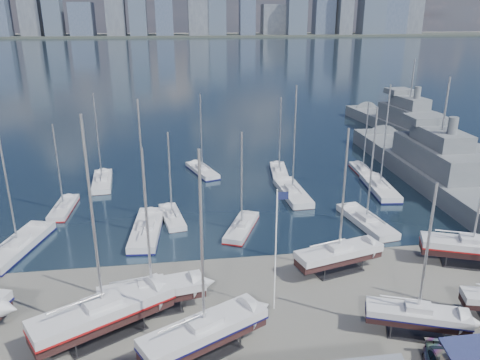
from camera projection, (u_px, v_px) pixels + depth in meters
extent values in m
plane|color=#605E59|center=(271.00, 309.00, 42.94)|extent=(1400.00, 1400.00, 0.00)
cube|color=#19283A|center=(183.00, 53.00, 332.36)|extent=(1400.00, 600.00, 0.40)
cube|color=#2D332D|center=(178.00, 36.00, 574.63)|extent=(1400.00, 80.00, 2.20)
cube|color=#3D4756|center=(53.00, 11.00, 539.04)|extent=(19.55, 21.83, 55.97)
cube|color=#475166|center=(82.00, 19.00, 552.09)|extent=(26.03, 30.49, 37.14)
cube|color=#3D4756|center=(137.00, 5.00, 546.15)|extent=(19.42, 28.42, 67.60)
cube|color=#475166|center=(164.00, 11.00, 555.41)|extent=(20.24, 23.80, 54.09)
cube|color=#595E66|center=(198.00, 12.00, 557.76)|extent=(24.62, 19.72, 54.00)
cube|color=#3D4756|center=(217.00, 11.00, 558.65)|extent=(20.75, 17.93, 55.97)
cube|color=#475166|center=(247.00, 16.00, 564.04)|extent=(18.36, 16.25, 43.03)
cube|color=#595E66|center=(273.00, 19.00, 587.68)|extent=(28.49, 22.03, 35.69)
cube|color=#3D4756|center=(297.00, 14.00, 572.20)|extent=(23.34, 17.87, 49.11)
cube|color=#475166|center=(325.00, 2.00, 586.75)|extent=(25.35, 19.79, 75.95)
cube|color=#595E66|center=(344.00, 10.00, 586.81)|extent=(17.00, 27.45, 57.67)
cube|color=#475166|center=(393.00, 3.00, 601.88)|extent=(30.82, 28.37, 74.41)
cube|color=#595E66|center=(414.00, 2.00, 607.01)|extent=(21.74, 17.03, 77.48)
cube|color=#2D2D33|center=(106.00, 334.00, 39.45)|extent=(7.06, 5.77, 0.16)
cube|color=black|center=(104.00, 318.00, 38.92)|extent=(11.54, 8.26, 0.94)
cube|color=#B1B1B6|center=(103.00, 309.00, 38.61)|extent=(11.79, 8.68, 0.94)
cube|color=maroon|center=(104.00, 313.00, 38.75)|extent=(11.90, 8.77, 0.19)
cube|color=#B1B1B6|center=(102.00, 301.00, 38.37)|extent=(3.52, 3.17, 0.50)
cylinder|color=#B2B2B7|center=(92.00, 216.00, 35.81)|extent=(0.22, 0.22, 15.81)
cube|color=#2D2D33|center=(153.00, 310.00, 42.65)|extent=(5.55, 3.32, 0.16)
cube|color=black|center=(152.00, 296.00, 42.15)|extent=(9.70, 3.99, 0.76)
cube|color=#B1B1B6|center=(152.00, 289.00, 41.90)|extent=(9.77, 4.38, 0.76)
cube|color=#B1B1B6|center=(151.00, 283.00, 41.69)|extent=(2.62, 2.00, 0.50)
cylinder|color=#B2B2B7|center=(147.00, 220.00, 39.65)|extent=(0.22, 0.22, 12.75)
cube|color=#2D2D33|center=(205.00, 353.00, 37.26)|extent=(6.31, 5.02, 0.16)
cube|color=black|center=(205.00, 337.00, 36.74)|extent=(10.39, 7.09, 0.84)
cube|color=#B1B1B6|center=(204.00, 328.00, 36.46)|extent=(10.60, 7.48, 0.84)
cube|color=#0D0D42|center=(204.00, 332.00, 36.59)|extent=(10.70, 7.55, 0.17)
cube|color=#B1B1B6|center=(204.00, 321.00, 36.24)|extent=(3.13, 2.77, 0.50)
cylinder|color=#B2B2B7|center=(202.00, 242.00, 33.97)|extent=(0.22, 0.22, 14.10)
cube|color=#2D2D33|center=(338.00, 270.00, 49.32)|extent=(5.63, 3.67, 0.16)
cube|color=black|center=(339.00, 258.00, 48.82)|extent=(9.68, 4.67, 0.75)
cube|color=#B1B1B6|center=(339.00, 251.00, 48.57)|extent=(9.78, 5.05, 0.75)
cube|color=#B1B1B6|center=(339.00, 246.00, 48.36)|extent=(2.69, 2.15, 0.50)
cylinder|color=#B2B2B7|center=(344.00, 191.00, 46.32)|extent=(0.22, 0.22, 12.72)
cube|color=#2D2D33|center=(414.00, 334.00, 39.45)|extent=(4.99, 3.56, 0.16)
cube|color=black|center=(417.00, 320.00, 38.96)|extent=(8.43, 4.77, 0.66)
cube|color=#B1B1B6|center=(418.00, 313.00, 38.74)|extent=(8.55, 5.09, 0.66)
cube|color=#0D0D42|center=(417.00, 316.00, 38.84)|extent=(8.63, 5.15, 0.13)
cube|color=#B1B1B6|center=(419.00, 307.00, 38.55)|extent=(2.42, 2.03, 0.50)
cylinder|color=#B2B2B7|center=(427.00, 249.00, 36.77)|extent=(0.22, 0.22, 11.16)
cube|color=#2D2D33|center=(469.00, 264.00, 50.52)|extent=(6.17, 4.45, 0.16)
cube|color=black|center=(471.00, 251.00, 50.01)|extent=(10.39, 6.00, 0.82)
cube|color=#B1B1B6|center=(472.00, 245.00, 49.74)|extent=(10.55, 6.40, 0.82)
cube|color=maroon|center=(472.00, 248.00, 49.87)|extent=(10.65, 6.46, 0.16)
cube|color=#B1B1B6|center=(473.00, 239.00, 49.52)|extent=(3.00, 2.53, 0.50)
cube|color=black|center=(19.00, 253.00, 53.75)|extent=(5.58, 11.87, 0.92)
cube|color=#B1B1B6|center=(18.00, 246.00, 53.44)|extent=(6.05, 11.99, 0.92)
cube|color=#0D0D42|center=(19.00, 249.00, 53.59)|extent=(6.11, 12.11, 0.18)
cube|color=#B1B1B6|center=(17.00, 240.00, 53.21)|extent=(2.61, 3.28, 0.50)
cylinder|color=#B2B2B7|center=(6.00, 177.00, 50.69)|extent=(0.22, 0.22, 15.59)
cube|color=black|center=(64.00, 212.00, 64.64)|extent=(2.40, 8.50, 0.67)
cube|color=#B1B1B6|center=(64.00, 207.00, 64.42)|extent=(2.75, 8.52, 0.67)
cube|color=maroon|center=(64.00, 209.00, 64.52)|extent=(2.78, 8.60, 0.13)
cube|color=#B1B1B6|center=(63.00, 203.00, 64.22)|extent=(1.51, 2.17, 0.50)
cylinder|color=#B2B2B7|center=(58.00, 166.00, 62.41)|extent=(0.22, 0.22, 11.36)
cube|color=black|center=(103.00, 186.00, 74.59)|extent=(3.26, 10.23, 0.80)
cube|color=#B1B1B6|center=(102.00, 181.00, 74.33)|extent=(3.68, 10.26, 0.80)
cube|color=#B1B1B6|center=(102.00, 177.00, 74.11)|extent=(1.90, 2.65, 0.50)
cylinder|color=#B2B2B7|center=(98.00, 137.00, 71.93)|extent=(0.22, 0.22, 13.58)
cube|color=black|center=(147.00, 236.00, 57.85)|extent=(3.63, 11.72, 0.92)
cube|color=#B1B1B6|center=(147.00, 229.00, 57.54)|extent=(4.11, 11.76, 0.92)
cube|color=#0D0D42|center=(147.00, 232.00, 57.68)|extent=(4.15, 11.88, 0.18)
cube|color=#B1B1B6|center=(147.00, 224.00, 57.30)|extent=(2.16, 3.03, 0.50)
cylinder|color=#B2B2B7|center=(142.00, 165.00, 54.78)|extent=(0.22, 0.22, 15.58)
cube|color=black|center=(172.00, 221.00, 61.68)|extent=(3.36, 8.43, 0.66)
cube|color=#B1B1B6|center=(172.00, 217.00, 61.46)|extent=(3.70, 8.49, 0.66)
cube|color=#B1B1B6|center=(172.00, 213.00, 61.27)|extent=(1.72, 2.26, 0.50)
cylinder|color=#B2B2B7|center=(170.00, 175.00, 59.50)|extent=(0.22, 0.22, 11.09)
cube|color=black|center=(202.00, 174.00, 79.94)|extent=(5.06, 9.56, 0.75)
cube|color=#B1B1B6|center=(202.00, 170.00, 79.69)|extent=(5.43, 9.69, 0.75)
cube|color=#0D0D42|center=(202.00, 172.00, 79.80)|extent=(5.48, 9.78, 0.15)
cube|color=#B1B1B6|center=(202.00, 167.00, 79.48)|extent=(2.23, 2.71, 0.50)
cylinder|color=#B2B2B7|center=(201.00, 132.00, 77.46)|extent=(0.22, 0.22, 12.61)
cube|color=black|center=(242.00, 232.00, 58.68)|extent=(5.37, 8.86, 0.70)
cube|color=#B1B1B6|center=(242.00, 227.00, 58.45)|extent=(5.71, 9.01, 0.70)
cube|color=maroon|center=(242.00, 229.00, 58.55)|extent=(5.76, 9.10, 0.14)
cube|color=#B1B1B6|center=(242.00, 223.00, 58.25)|extent=(2.21, 2.59, 0.50)
cylinder|color=#B2B2B7|center=(242.00, 180.00, 56.36)|extent=(0.22, 0.22, 11.82)
cube|color=black|center=(292.00, 198.00, 69.94)|extent=(3.16, 11.45, 0.91)
cube|color=#B1B1B6|center=(292.00, 192.00, 69.64)|extent=(3.64, 11.47, 0.91)
cube|color=#B1B1B6|center=(293.00, 188.00, 69.41)|extent=(2.02, 2.91, 0.50)
cylinder|color=#B2B2B7|center=(294.00, 139.00, 66.93)|extent=(0.22, 0.22, 15.32)
cube|color=black|center=(279.00, 176.00, 79.28)|extent=(3.28, 9.26, 0.73)
cube|color=#B1B1B6|center=(279.00, 172.00, 79.03)|extent=(3.66, 9.31, 0.73)
cube|color=#0D0D42|center=(279.00, 173.00, 79.15)|extent=(3.70, 9.40, 0.15)
cube|color=#B1B1B6|center=(279.00, 168.00, 78.83)|extent=(1.80, 2.44, 0.50)
cylinder|color=#B2B2B7|center=(280.00, 134.00, 76.87)|extent=(0.22, 0.22, 12.24)
cube|color=black|center=(366.00, 227.00, 60.27)|extent=(4.14, 10.84, 0.85)
cube|color=#B1B1B6|center=(366.00, 221.00, 59.99)|extent=(4.58, 10.91, 0.85)
cube|color=#B1B1B6|center=(367.00, 216.00, 59.76)|extent=(2.17, 2.89, 0.50)
cylinder|color=#B2B2B7|center=(372.00, 165.00, 57.46)|extent=(0.22, 0.22, 14.28)
cube|color=black|center=(379.00, 193.00, 71.86)|extent=(3.77, 11.41, 0.90)
cube|color=#B1B1B6|center=(380.00, 187.00, 71.56)|extent=(4.24, 11.45, 0.90)
cube|color=#0D0D42|center=(379.00, 190.00, 71.70)|extent=(4.28, 11.57, 0.18)
cube|color=#B1B1B6|center=(380.00, 183.00, 71.32)|extent=(2.15, 2.97, 0.50)
cylinder|color=#B2B2B7|center=(385.00, 136.00, 68.89)|extent=(0.22, 0.22, 15.12)
cube|color=black|center=(362.00, 174.00, 79.90)|extent=(2.53, 8.48, 0.67)
cube|color=#B1B1B6|center=(363.00, 171.00, 79.67)|extent=(2.88, 8.50, 0.67)
cube|color=maroon|center=(362.00, 172.00, 79.78)|extent=(2.91, 8.59, 0.13)
cube|color=#B1B1B6|center=(363.00, 167.00, 79.48)|extent=(1.54, 2.18, 0.50)
cylinder|color=#B2B2B7|center=(366.00, 136.00, 77.68)|extent=(0.22, 0.22, 11.30)
cube|color=#5A5E64|center=(435.00, 181.00, 74.38)|extent=(10.02, 53.18, 4.77)
cube|color=#5A5E64|center=(438.00, 156.00, 72.98)|extent=(7.32, 18.72, 3.60)
cube|color=#5A5E64|center=(441.00, 137.00, 71.98)|extent=(5.39, 10.73, 2.40)
cube|color=#5A5E64|center=(426.00, 119.00, 76.38)|extent=(6.08, 5.47, 1.20)
cylinder|color=#B2B2B7|center=(446.00, 104.00, 70.25)|extent=(0.30, 0.30, 8.00)
cube|color=#5A5E64|center=(406.00, 133.00, 105.00)|extent=(11.74, 47.46, 4.23)
cube|color=#5A5E64|center=(408.00, 116.00, 103.70)|extent=(7.48, 16.92, 3.60)
cube|color=#5A5E64|center=(410.00, 102.00, 102.69)|extent=(5.34, 9.76, 2.40)
cube|color=#5A5E64|center=(399.00, 91.00, 106.44)|extent=(5.67, 5.15, 1.20)
cylinder|color=#B2B2B7|center=(413.00, 78.00, 100.96)|extent=(0.30, 0.30, 8.00)
cylinder|color=white|center=(276.00, 252.00, 41.06)|extent=(0.12, 0.12, 11.72)
cube|color=#141940|center=(283.00, 196.00, 39.37)|extent=(0.98, 0.05, 0.68)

